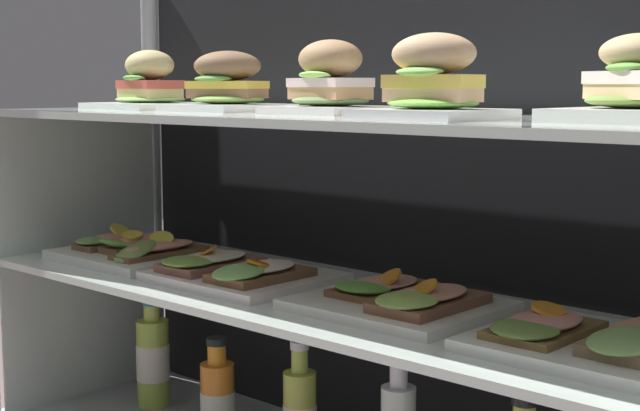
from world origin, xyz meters
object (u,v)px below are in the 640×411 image
at_px(plated_roll_sandwich_far_right, 330,84).
at_px(plated_roll_sandwich_far_left, 433,86).
at_px(juice_bottle_tucked_behind, 153,360).
at_px(juice_bottle_near_post, 217,396).
at_px(open_sandwich_tray_near_right_corner, 238,272).
at_px(plated_roll_sandwich_mid_left, 150,87).
at_px(open_sandwich_tray_far_right, 136,250).
at_px(open_sandwich_tray_left_of_center, 596,340).
at_px(open_sandwich_tray_near_left_corner, 401,299).
at_px(plated_roll_sandwich_near_right_corner, 638,90).
at_px(plated_roll_sandwich_mid_right, 227,87).

relative_size(plated_roll_sandwich_far_right, plated_roll_sandwich_far_left, 0.98).
distance_m(plated_roll_sandwich_far_right, plated_roll_sandwich_far_left, 0.29).
relative_size(juice_bottle_tucked_behind, juice_bottle_near_post, 1.20).
relative_size(open_sandwich_tray_near_right_corner, juice_bottle_near_post, 1.54).
distance_m(plated_roll_sandwich_mid_left, juice_bottle_tucked_behind, 0.58).
xyz_separation_m(open_sandwich_tray_far_right, open_sandwich_tray_left_of_center, (0.98, 0.00, 0.00)).
relative_size(open_sandwich_tray_far_right, open_sandwich_tray_near_right_corner, 1.00).
height_order(plated_roll_sandwich_far_left, open_sandwich_tray_near_left_corner, plated_roll_sandwich_far_left).
height_order(plated_roll_sandwich_near_right_corner, open_sandwich_tray_left_of_center, plated_roll_sandwich_near_right_corner).
xyz_separation_m(plated_roll_sandwich_near_right_corner, juice_bottle_near_post, (-0.83, 0.01, -0.60)).
distance_m(plated_roll_sandwich_mid_left, juice_bottle_near_post, 0.64).
distance_m(plated_roll_sandwich_far_left, open_sandwich_tray_left_of_center, 0.40).
distance_m(open_sandwich_tray_far_right, juice_bottle_tucked_behind, 0.27).
bearing_deg(juice_bottle_tucked_behind, open_sandwich_tray_left_of_center, -3.99).
height_order(plated_roll_sandwich_near_right_corner, juice_bottle_near_post, plated_roll_sandwich_near_right_corner).
distance_m(plated_roll_sandwich_far_left, plated_roll_sandwich_near_right_corner, 0.27).
relative_size(plated_roll_sandwich_near_right_corner, juice_bottle_near_post, 0.99).
xyz_separation_m(open_sandwich_tray_far_right, open_sandwich_tray_near_left_corner, (0.65, 0.02, -0.00)).
bearing_deg(open_sandwich_tray_near_right_corner, juice_bottle_tucked_behind, 167.02).
relative_size(plated_roll_sandwich_near_right_corner, open_sandwich_tray_far_right, 0.64).
bearing_deg(plated_roll_sandwich_near_right_corner, plated_roll_sandwich_far_left, -161.60).
bearing_deg(open_sandwich_tray_left_of_center, plated_roll_sandwich_mid_left, 176.12).
height_order(plated_roll_sandwich_far_right, open_sandwich_tray_far_right, plated_roll_sandwich_far_right).
bearing_deg(open_sandwich_tray_left_of_center, plated_roll_sandwich_mid_right, 176.10).
xyz_separation_m(open_sandwich_tray_far_right, juice_bottle_near_post, (0.18, 0.06, -0.28)).
bearing_deg(open_sandwich_tray_near_left_corner, open_sandwich_tray_far_right, -178.45).
height_order(plated_roll_sandwich_far_right, open_sandwich_tray_near_right_corner, plated_roll_sandwich_far_right).
bearing_deg(plated_roll_sandwich_mid_right, juice_bottle_tucked_behind, 175.75).
distance_m(open_sandwich_tray_far_right, open_sandwich_tray_near_left_corner, 0.66).
distance_m(open_sandwich_tray_left_of_center, juice_bottle_tucked_behind, 1.07).
bearing_deg(juice_bottle_tucked_behind, plated_roll_sandwich_far_right, -2.62).
distance_m(plated_roll_sandwich_mid_right, plated_roll_sandwich_far_left, 0.54).
height_order(plated_roll_sandwich_mid_right, juice_bottle_near_post, plated_roll_sandwich_mid_right).
relative_size(plated_roll_sandwich_mid_left, open_sandwich_tray_near_left_corner, 0.70).
bearing_deg(plated_roll_sandwich_mid_left, open_sandwich_tray_near_left_corner, -4.34).
bearing_deg(open_sandwich_tray_near_right_corner, juice_bottle_near_post, 154.08).
height_order(open_sandwich_tray_near_left_corner, juice_bottle_tucked_behind, open_sandwich_tray_near_left_corner).
bearing_deg(open_sandwich_tray_far_right, open_sandwich_tray_near_right_corner, -1.91).
xyz_separation_m(plated_roll_sandwich_far_right, open_sandwich_tray_near_left_corner, (0.18, -0.03, -0.33)).
bearing_deg(plated_roll_sandwich_mid_right, plated_roll_sandwich_near_right_corner, -0.42).
bearing_deg(plated_roll_sandwich_mid_left, open_sandwich_tray_far_right, -62.32).
bearing_deg(open_sandwich_tray_left_of_center, juice_bottle_near_post, 176.16).
relative_size(plated_roll_sandwich_far_left, juice_bottle_near_post, 0.92).
bearing_deg(open_sandwich_tray_far_right, plated_roll_sandwich_mid_left, 117.68).
bearing_deg(juice_bottle_tucked_behind, plated_roll_sandwich_far_left, -7.93).
bearing_deg(open_sandwich_tray_near_left_corner, open_sandwich_tray_left_of_center, -2.91).
xyz_separation_m(open_sandwich_tray_near_right_corner, juice_bottle_tucked_behind, (-0.36, 0.08, -0.25)).
bearing_deg(plated_roll_sandwich_near_right_corner, open_sandwich_tray_near_left_corner, -175.17).
distance_m(plated_roll_sandwich_far_right, open_sandwich_tray_left_of_center, 0.61).
relative_size(open_sandwich_tray_left_of_center, juice_bottle_near_post, 1.54).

